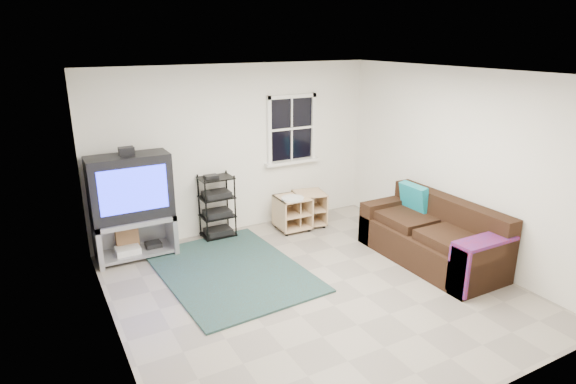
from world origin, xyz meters
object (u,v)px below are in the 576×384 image
av_rack (217,211)px  sofa (433,238)px  tv_unit (131,198)px  side_table_right (292,210)px  side_table_left (309,207)px

av_rack → sofa: 3.19m
tv_unit → side_table_right: size_ratio=2.73×
side_table_left → side_table_right: bearing=-172.6°
side_table_right → av_rack: bearing=167.3°
av_rack → side_table_left: av_rack is taller
av_rack → side_table_right: (1.16, -0.26, -0.11)m
av_rack → side_table_right: bearing=-12.7°
av_rack → side_table_right: 1.19m
side_table_right → sofa: size_ratio=0.28×
tv_unit → side_table_right: 2.49m
tv_unit → av_rack: bearing=4.0°
side_table_left → sofa: (0.80, -1.98, 0.03)m
tv_unit → sofa: 4.18m
side_table_left → sofa: 2.14m
tv_unit → side_table_left: tv_unit is taller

